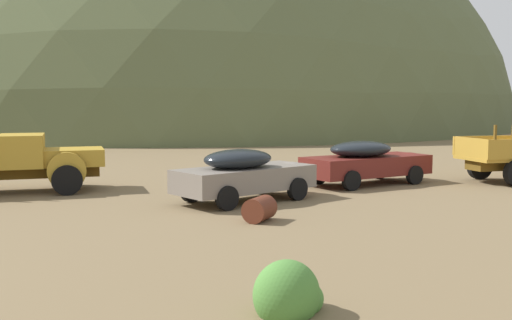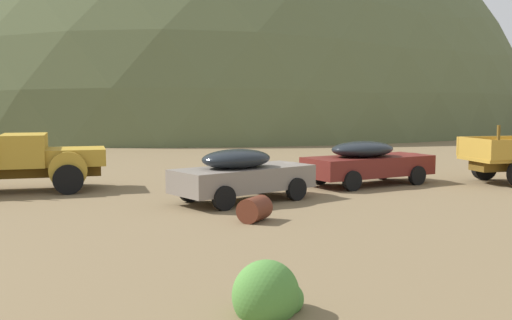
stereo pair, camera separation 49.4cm
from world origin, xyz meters
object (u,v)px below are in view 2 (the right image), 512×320
(car_oxblood, at_px, (372,162))
(oil_drum_by_truck, at_px, (255,209))
(truck_mustard, at_px, (21,161))
(car_primer_gray, at_px, (247,174))

(car_oxblood, bearing_deg, oil_drum_by_truck, -151.83)
(truck_mustard, relative_size, car_oxblood, 1.23)
(truck_mustard, bearing_deg, car_primer_gray, -30.57)
(truck_mustard, relative_size, car_primer_gray, 1.33)
(truck_mustard, distance_m, car_oxblood, 11.98)
(truck_mustard, distance_m, car_primer_gray, 7.70)
(truck_mustard, height_order, oil_drum_by_truck, truck_mustard)
(car_primer_gray, xyz_separation_m, car_oxblood, (5.35, 1.79, 0.00))
(car_oxblood, relative_size, oil_drum_by_truck, 5.09)
(truck_mustard, xyz_separation_m, car_oxblood, (11.70, -2.57, -0.19))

